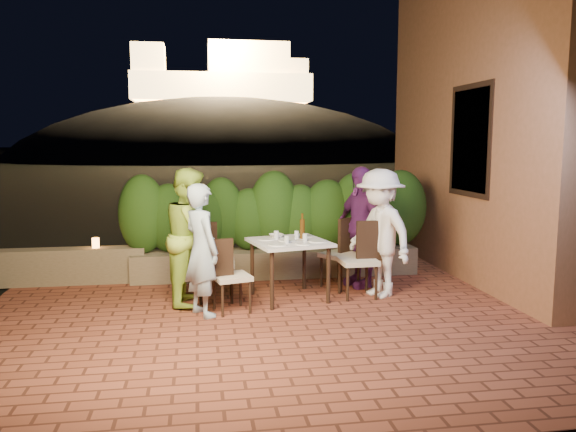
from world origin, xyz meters
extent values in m
plane|color=black|center=(0.00, 0.00, -0.02)|extent=(400.00, 400.00, 0.00)
cube|color=brown|center=(0.00, 0.50, -0.07)|extent=(7.00, 6.00, 0.15)
cube|color=#A0633F|center=(3.60, 2.00, 2.50)|extent=(1.60, 5.00, 5.00)
cube|color=black|center=(2.82, 1.50, 2.00)|extent=(0.08, 1.00, 1.40)
cube|color=black|center=(2.81, 1.50, 2.00)|extent=(0.06, 1.15, 1.55)
cube|color=brown|center=(0.20, 2.30, 0.20)|extent=(4.20, 0.55, 0.40)
cube|color=brown|center=(-2.80, 2.30, 0.25)|extent=(2.20, 0.30, 0.50)
ellipsoid|color=black|center=(2.00, 60.00, -4.00)|extent=(52.00, 40.00, 22.00)
cylinder|color=white|center=(0.00, 0.77, 0.76)|extent=(0.23, 0.23, 0.01)
cylinder|color=white|center=(-0.09, 1.18, 0.76)|extent=(0.22, 0.22, 0.01)
cylinder|color=white|center=(0.53, 0.93, 0.76)|extent=(0.23, 0.23, 0.01)
cylinder|color=white|center=(0.43, 1.33, 0.76)|extent=(0.22, 0.22, 0.01)
cylinder|color=white|center=(0.16, 1.06, 0.76)|extent=(0.22, 0.22, 0.01)
cylinder|color=white|center=(0.31, 0.78, 0.76)|extent=(0.20, 0.20, 0.01)
cylinder|color=silver|center=(0.12, 0.86, 0.80)|extent=(0.06, 0.06, 0.10)
cylinder|color=silver|center=(0.04, 1.20, 0.80)|extent=(0.06, 0.06, 0.11)
cylinder|color=silver|center=(0.37, 0.98, 0.80)|extent=(0.06, 0.06, 0.10)
cylinder|color=silver|center=(0.31, 1.19, 0.80)|extent=(0.06, 0.06, 0.10)
imported|color=white|center=(0.06, 1.32, 0.77)|extent=(0.22, 0.22, 0.04)
imported|color=#9FBBCD|center=(-0.91, 0.55, 0.76)|extent=(0.59, 0.66, 1.52)
imported|color=#A7D041|center=(-1.02, 1.07, 0.84)|extent=(0.72, 0.88, 1.67)
imported|color=white|center=(1.35, 1.01, 0.82)|extent=(0.98, 1.22, 1.64)
imported|color=#5F236B|center=(1.26, 1.55, 0.83)|extent=(0.72, 1.05, 1.66)
cylinder|color=orange|center=(-2.37, 2.30, 0.57)|extent=(0.10, 0.10, 0.14)
camera|label=1|loc=(-0.93, -5.81, 1.99)|focal=35.00mm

